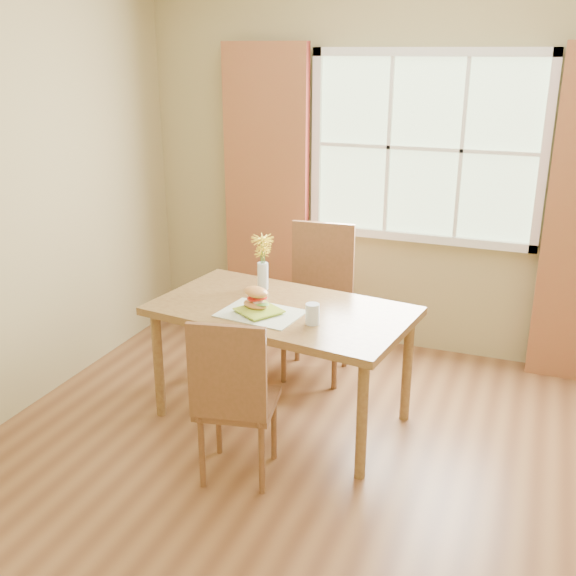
{
  "coord_description": "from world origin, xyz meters",
  "views": [
    {
      "loc": [
        0.81,
        -2.84,
        2.15
      ],
      "look_at": [
        -0.49,
        0.52,
        0.87
      ],
      "focal_mm": 42.0,
      "sensor_mm": 36.0,
      "label": 1
    }
  ],
  "objects_px": {
    "croissant_sandwich": "(256,298)",
    "flower_vase": "(263,255)",
    "chair_near": "(234,394)",
    "water_glass": "(312,314)",
    "dining_table": "(282,319)",
    "chair_far": "(319,293)"
  },
  "relations": [
    {
      "from": "chair_near",
      "to": "flower_vase",
      "type": "xyz_separation_m",
      "value": [
        -0.24,
        0.96,
        0.43
      ]
    },
    {
      "from": "dining_table",
      "to": "croissant_sandwich",
      "type": "height_order",
      "value": "croissant_sandwich"
    },
    {
      "from": "dining_table",
      "to": "croissant_sandwich",
      "type": "bearing_deg",
      "value": -131.71
    },
    {
      "from": "chair_far",
      "to": "croissant_sandwich",
      "type": "relative_size",
      "value": 5.18
    },
    {
      "from": "croissant_sandwich",
      "to": "flower_vase",
      "type": "distance_m",
      "value": 0.4
    },
    {
      "from": "chair_far",
      "to": "flower_vase",
      "type": "xyz_separation_m",
      "value": [
        -0.22,
        -0.45,
        0.37
      ]
    },
    {
      "from": "flower_vase",
      "to": "chair_near",
      "type": "bearing_deg",
      "value": -75.7
    },
    {
      "from": "chair_near",
      "to": "flower_vase",
      "type": "distance_m",
      "value": 1.08
    },
    {
      "from": "chair_near",
      "to": "flower_vase",
      "type": "height_order",
      "value": "flower_vase"
    },
    {
      "from": "chair_far",
      "to": "croissant_sandwich",
      "type": "distance_m",
      "value": 0.85
    },
    {
      "from": "dining_table",
      "to": "water_glass",
      "type": "bearing_deg",
      "value": -26.72
    },
    {
      "from": "croissant_sandwich",
      "to": "chair_far",
      "type": "bearing_deg",
      "value": 106.51
    },
    {
      "from": "dining_table",
      "to": "water_glass",
      "type": "xyz_separation_m",
      "value": [
        0.25,
        -0.17,
        0.13
      ]
    },
    {
      "from": "croissant_sandwich",
      "to": "water_glass",
      "type": "distance_m",
      "value": 0.37
    },
    {
      "from": "water_glass",
      "to": "chair_far",
      "type": "bearing_deg",
      "value": 106.2
    },
    {
      "from": "dining_table",
      "to": "water_glass",
      "type": "relative_size",
      "value": 13.63
    },
    {
      "from": "water_glass",
      "to": "chair_near",
      "type": "bearing_deg",
      "value": -113.77
    },
    {
      "from": "chair_far",
      "to": "dining_table",
      "type": "bearing_deg",
      "value": -94.44
    },
    {
      "from": "chair_far",
      "to": "croissant_sandwich",
      "type": "xyz_separation_m",
      "value": [
        -0.11,
        -0.81,
        0.23
      ]
    },
    {
      "from": "water_glass",
      "to": "croissant_sandwich",
      "type": "bearing_deg",
      "value": 169.27
    },
    {
      "from": "chair_near",
      "to": "croissant_sandwich",
      "type": "height_order",
      "value": "chair_near"
    },
    {
      "from": "dining_table",
      "to": "chair_far",
      "type": "relative_size",
      "value": 1.52
    }
  ]
}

